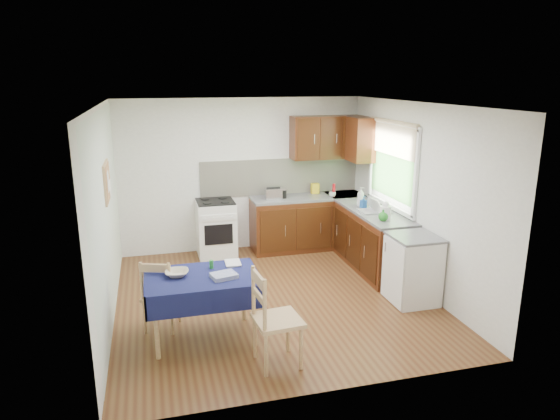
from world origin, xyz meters
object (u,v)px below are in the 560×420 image
object	(u,v)px
dish_rack	(374,210)
toaster	(273,194)
chair_near	(273,316)
kettle	(385,212)
sandwich_press	(276,193)
chair_far	(160,293)
dining_table	(202,285)

from	to	relation	value
dish_rack	toaster	bearing A→B (deg)	146.07
chair_near	kettle	world-z (taller)	kettle
sandwich_press	chair_far	bearing A→B (deg)	-145.42
chair_far	toaster	xyz separation A→B (m)	(1.88, 2.22, 0.54)
dining_table	sandwich_press	size ratio (longest dim) A/B	4.37
dish_rack	kettle	bearing A→B (deg)	-87.12
sandwich_press	chair_near	bearing A→B (deg)	-120.53
dish_rack	dining_table	bearing A→B (deg)	-144.19
chair_far	kettle	size ratio (longest dim) A/B	3.33
sandwich_press	dish_rack	xyz separation A→B (m)	(1.16, -1.24, -0.06)
chair_far	kettle	distance (m)	3.21
chair_near	sandwich_press	bearing A→B (deg)	-19.96
chair_far	chair_near	bearing A→B (deg)	154.17
chair_far	sandwich_press	size ratio (longest dim) A/B	3.10
chair_far	sandwich_press	world-z (taller)	sandwich_press
chair_far	chair_near	distance (m)	1.48
dining_table	chair_near	bearing A→B (deg)	-45.77
dish_rack	chair_far	bearing A→B (deg)	-152.57
chair_near	kettle	bearing A→B (deg)	-54.98
toaster	sandwich_press	bearing A→B (deg)	43.49
dining_table	toaster	size ratio (longest dim) A/B	4.60
toaster	dish_rack	world-z (taller)	toaster
dining_table	chair_far	world-z (taller)	chair_far
dining_table	dish_rack	bearing A→B (deg)	31.83
kettle	toaster	bearing A→B (deg)	128.06
toaster	kettle	distance (m)	1.96
chair_far	toaster	bearing A→B (deg)	-111.99
dish_rack	kettle	xyz separation A→B (m)	(-0.04, -0.43, 0.09)
toaster	chair_far	bearing A→B (deg)	-143.16
chair_near	kettle	size ratio (longest dim) A/B	3.89
chair_near	dining_table	bearing A→B (deg)	35.26
chair_near	toaster	distance (m)	3.38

